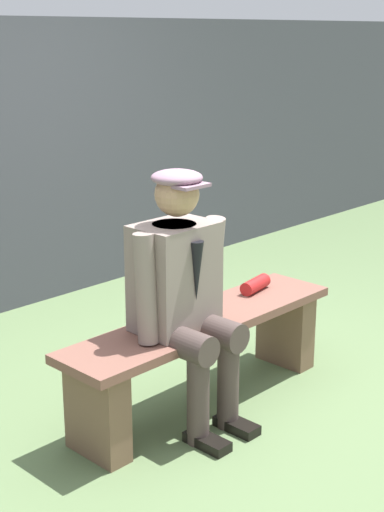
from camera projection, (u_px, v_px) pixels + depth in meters
The scene contains 4 objects.
ground_plane at pixel (203, 402), 4.09m from camera, with size 30.00×30.00×0.00m, color #5C7449.
bench at pixel (203, 346), 3.99m from camera, with size 1.70×0.40×0.49m.
seated_man at pixel (183, 288), 3.70m from camera, with size 0.56×0.59×1.30m.
rolled_magazine at pixel (255, 285), 4.33m from camera, with size 0.08×0.08×0.22m, color #B21E1E.
Camera 1 is at (2.70, 2.52, 1.92)m, focal length 53.29 mm.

